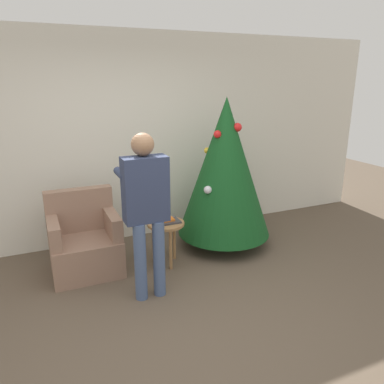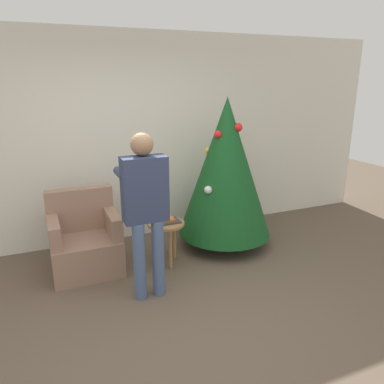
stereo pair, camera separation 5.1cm
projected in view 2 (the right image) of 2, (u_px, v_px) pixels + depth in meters
The scene contains 8 objects.
ground_plane at pixel (177, 332), 3.25m from camera, with size 14.00×14.00×0.00m, color brown.
wall_back at pixel (115, 140), 4.82m from camera, with size 8.00×0.06×2.70m.
christmas_tree at pixel (226, 168), 4.69m from camera, with size 1.19×1.19×1.91m.
armchair at pixel (85, 243), 4.23m from camera, with size 0.75×0.67×0.91m.
person_standing at pixel (145, 202), 3.56m from camera, with size 0.44×0.57×1.64m.
side_stool at pixel (166, 229), 4.34m from camera, with size 0.43×0.43×0.52m.
laptop at pixel (166, 222), 4.31m from camera, with size 0.32×0.20×0.02m.
book at pixel (166, 220), 4.31m from camera, with size 0.19×0.11×0.02m.
Camera 2 is at (-0.95, -2.59, 2.11)m, focal length 35.00 mm.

